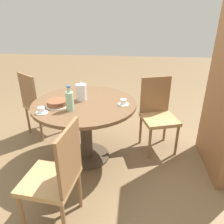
# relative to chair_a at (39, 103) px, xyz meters

# --- Properties ---
(ground_plane) EXTENTS (14.00, 14.00, 0.00)m
(ground_plane) POSITION_rel_chair_a_xyz_m (0.51, 0.80, -0.50)
(ground_plane) COLOR brown
(dining_table) EXTENTS (1.19, 1.19, 0.75)m
(dining_table) POSITION_rel_chair_a_xyz_m (0.51, 0.80, 0.08)
(dining_table) COLOR #473828
(dining_table) RESTS_ON ground_plane
(chair_a) EXTENTS (0.59, 0.59, 0.95)m
(chair_a) POSITION_rel_chair_a_xyz_m (0.00, 0.00, 0.00)
(chair_a) COLOR olive
(chair_a) RESTS_ON ground_plane
(chair_b) EXTENTS (0.46, 0.46, 0.95)m
(chair_b) POSITION_rel_chair_a_xyz_m (1.45, 0.76, 0.00)
(chair_b) COLOR olive
(chair_b) RESTS_ON ground_plane
(chair_c) EXTENTS (0.53, 0.53, 0.95)m
(chair_c) POSITION_rel_chair_a_xyz_m (0.16, 1.68, 0.00)
(chair_c) COLOR olive
(chair_c) RESTS_ON ground_plane
(coffee_pot) EXTENTS (0.12, 0.12, 0.23)m
(coffee_pot) POSITION_rel_chair_a_xyz_m (0.44, 0.75, 0.36)
(coffee_pot) COLOR silver
(coffee_pot) RESTS_ON dining_table
(water_bottle) EXTENTS (0.08, 0.08, 0.27)m
(water_bottle) POSITION_rel_chair_a_xyz_m (0.74, 0.70, 0.36)
(water_bottle) COLOR #99C6A3
(water_bottle) RESTS_ON dining_table
(cake_main) EXTENTS (0.25, 0.25, 0.07)m
(cake_main) POSITION_rel_chair_a_xyz_m (0.64, 0.52, 0.28)
(cake_main) COLOR white
(cake_main) RESTS_ON dining_table
(cup_a) EXTENTS (0.13, 0.13, 0.06)m
(cup_a) POSITION_rel_chair_a_xyz_m (0.53, 1.24, 0.28)
(cup_a) COLOR white
(cup_a) RESTS_ON dining_table
(cup_b) EXTENTS (0.13, 0.13, 0.06)m
(cup_b) POSITION_rel_chair_a_xyz_m (0.83, 0.43, 0.28)
(cup_b) COLOR white
(cup_b) RESTS_ON dining_table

